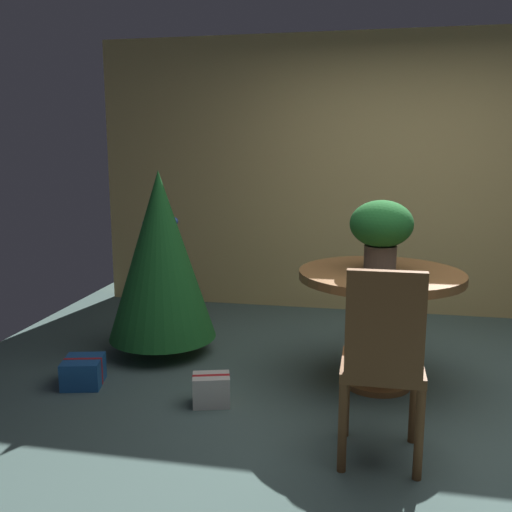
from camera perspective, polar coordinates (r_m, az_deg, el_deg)
ground_plane at (r=3.69m, az=16.53°, el=-14.76°), size 6.60×6.60×0.00m
back_wall_panel at (r=5.54m, az=15.26°, el=7.68°), size 6.00×0.10×2.60m
round_dining_table at (r=3.81m, az=12.29°, el=-4.09°), size 1.06×1.06×0.78m
flower_vase at (r=3.78m, az=12.39°, el=2.78°), size 0.41×0.41×0.45m
wooden_chair_near at (r=2.88m, az=12.54°, el=-9.85°), size 0.40×0.41×1.02m
holiday_tree at (r=4.34m, az=-9.50°, el=0.04°), size 0.81×0.81×1.40m
gift_box_cream at (r=3.63m, az=-4.48°, el=-13.17°), size 0.26×0.22×0.19m
gift_box_blue at (r=4.06m, az=-16.85°, el=-10.99°), size 0.31×0.32×0.18m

